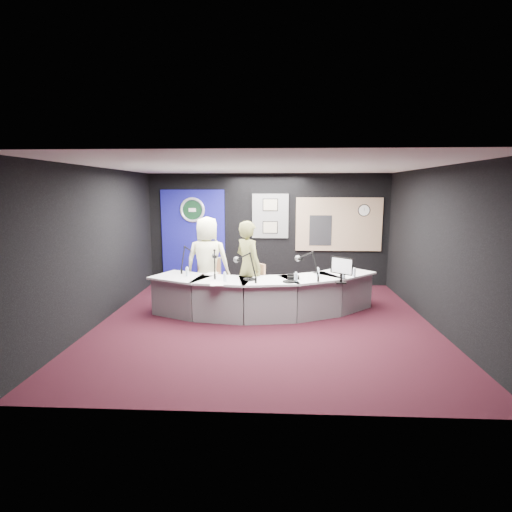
{
  "coord_description": "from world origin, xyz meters",
  "views": [
    {
      "loc": [
        0.18,
        -7.0,
        2.4
      ],
      "look_at": [
        -0.2,
        0.8,
        1.1
      ],
      "focal_mm": 28.0,
      "sensor_mm": 36.0,
      "label": 1
    }
  ],
  "objects_px": {
    "armchair_left": "(208,280)",
    "person_woman": "(248,267)",
    "broadcast_desk": "(263,295)",
    "armchair_right": "(248,290)",
    "person_man": "(208,261)"
  },
  "relations": [
    {
      "from": "armchair_left",
      "to": "person_woman",
      "type": "relative_size",
      "value": 0.58
    },
    {
      "from": "armchair_left",
      "to": "broadcast_desk",
      "type": "bearing_deg",
      "value": -27.23
    },
    {
      "from": "broadcast_desk",
      "to": "armchair_left",
      "type": "height_order",
      "value": "armchair_left"
    },
    {
      "from": "armchair_left",
      "to": "armchair_right",
      "type": "height_order",
      "value": "armchair_left"
    },
    {
      "from": "armchair_right",
      "to": "person_woman",
      "type": "bearing_deg",
      "value": 46.65
    },
    {
      "from": "armchair_right",
      "to": "broadcast_desk",
      "type": "bearing_deg",
      "value": 25.34
    },
    {
      "from": "armchair_left",
      "to": "person_man",
      "type": "xyz_separation_m",
      "value": [
        0.0,
        0.0,
        0.41
      ]
    },
    {
      "from": "armchair_right",
      "to": "person_man",
      "type": "relative_size",
      "value": 0.47
    },
    {
      "from": "armchair_right",
      "to": "person_man",
      "type": "xyz_separation_m",
      "value": [
        -0.88,
        0.43,
        0.49
      ]
    },
    {
      "from": "armchair_right",
      "to": "person_man",
      "type": "bearing_deg",
      "value": -159.62
    },
    {
      "from": "armchair_right",
      "to": "person_woman",
      "type": "xyz_separation_m",
      "value": [
        0.0,
        0.0,
        0.47
      ]
    },
    {
      "from": "armchair_left",
      "to": "person_woman",
      "type": "distance_m",
      "value": 1.05
    },
    {
      "from": "broadcast_desk",
      "to": "armchair_right",
      "type": "bearing_deg",
      "value": 158.69
    },
    {
      "from": "armchair_left",
      "to": "armchair_right",
      "type": "xyz_separation_m",
      "value": [
        0.88,
        -0.43,
        -0.08
      ]
    },
    {
      "from": "broadcast_desk",
      "to": "armchair_right",
      "type": "relative_size",
      "value": 5.13
    }
  ]
}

